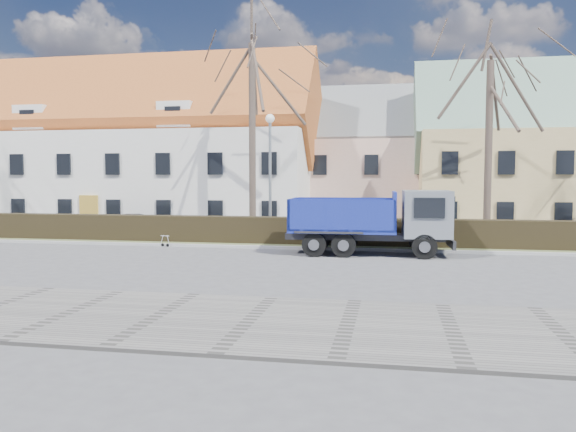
% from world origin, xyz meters
% --- Properties ---
extents(ground, '(120.00, 120.00, 0.00)m').
position_xyz_m(ground, '(0.00, 0.00, 0.00)').
color(ground, '#4F4F52').
extents(sidewalk_near, '(80.00, 5.00, 0.08)m').
position_xyz_m(sidewalk_near, '(0.00, -8.50, 0.04)').
color(sidewalk_near, slate).
rests_on(sidewalk_near, ground).
extents(curb_far, '(80.00, 0.30, 0.12)m').
position_xyz_m(curb_far, '(0.00, 4.60, 0.06)').
color(curb_far, '#9E9D9D').
rests_on(curb_far, ground).
extents(grass_strip, '(80.00, 3.00, 0.10)m').
position_xyz_m(grass_strip, '(0.00, 6.20, 0.05)').
color(grass_strip, '#515B33').
rests_on(grass_strip, ground).
extents(hedge, '(60.00, 0.90, 1.30)m').
position_xyz_m(hedge, '(0.00, 6.00, 0.65)').
color(hedge, black).
rests_on(hedge, ground).
extents(building_white, '(26.80, 10.80, 9.50)m').
position_xyz_m(building_white, '(-13.00, 16.00, 4.75)').
color(building_white, white).
rests_on(building_white, ground).
extents(building_pink, '(10.80, 8.80, 8.00)m').
position_xyz_m(building_pink, '(4.00, 20.00, 4.00)').
color(building_pink, beige).
rests_on(building_pink, ground).
extents(building_yellow, '(18.80, 10.80, 8.50)m').
position_xyz_m(building_yellow, '(16.00, 17.00, 4.25)').
color(building_yellow, tan).
rests_on(building_yellow, ground).
extents(tree_1, '(9.20, 9.20, 12.65)m').
position_xyz_m(tree_1, '(-2.00, 8.50, 6.33)').
color(tree_1, '#473A31').
rests_on(tree_1, ground).
extents(tree_2, '(8.00, 8.00, 11.00)m').
position_xyz_m(tree_2, '(10.00, 8.50, 5.50)').
color(tree_2, '#473A31').
rests_on(tree_2, ground).
extents(dump_truck, '(7.21, 2.86, 2.85)m').
position_xyz_m(dump_truck, '(4.20, 3.50, 1.43)').
color(dump_truck, navy).
rests_on(dump_truck, ground).
extents(streetlight, '(0.51, 0.51, 6.54)m').
position_xyz_m(streetlight, '(-0.70, 7.00, 3.27)').
color(streetlight, '#8D949A').
rests_on(streetlight, ground).
extents(cart_frame, '(0.71, 0.49, 0.60)m').
position_xyz_m(cart_frame, '(-5.46, 4.45, 0.30)').
color(cart_frame, silver).
rests_on(cart_frame, ground).
extents(parked_car_a, '(3.92, 2.07, 1.27)m').
position_xyz_m(parked_car_a, '(-9.29, 9.78, 0.63)').
color(parked_car_a, '#21222A').
rests_on(parked_car_a, ground).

